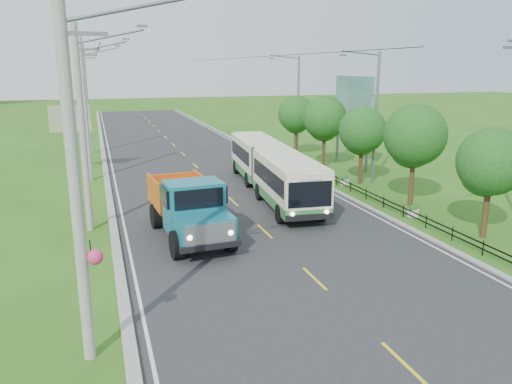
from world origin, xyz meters
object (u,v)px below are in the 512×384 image
planter_near (413,211)px  billboard_left (70,123)px  pole_nearest (78,188)px  billboard_right (354,101)px  tree_back (296,116)px  bus (271,166)px  planter_far (300,161)px  pole_mid (86,109)px  tree_second (490,165)px  pole_far (87,99)px  tree_third (414,138)px  streetlight_far (297,101)px  dump_truck (189,204)px  pole_near (83,129)px  tree_fifth (325,120)px  streetlight_mid (374,113)px  tree_fourth (362,133)px  planter_mid (344,181)px

planter_near → billboard_left: bearing=135.2°
pole_nearest → billboard_right: 30.84m
tree_back → bus: tree_back is taller
planter_far → pole_nearest: bearing=-124.0°
pole_mid → tree_second: 26.20m
pole_mid → planter_near: pole_mid is taller
pole_far → pole_mid: bearing=-90.0°
tree_third → streetlight_far: (0.79, 19.86, 0.92)m
billboard_right → dump_truck: bearing=-139.4°
streetlight_far → pole_mid: bearing=-159.7°
tree_third → billboard_right: size_ratio=0.82×
pole_near → bus: (11.17, 4.25, -3.29)m
pole_nearest → pole_far: same height
tree_fifth → streetlight_far: streetlight_far is taller
tree_fifth → billboard_right: billboard_right is taller
streetlight_mid → streetlight_far: (0.00, 14.00, 0.00)m
tree_fourth → tree_back: bearing=90.0°
pole_far → billboard_right: size_ratio=1.37×
pole_mid → streetlight_mid: bearing=-20.3°
streetlight_mid → planter_far: bearing=104.3°
bus → tree_back: bearing=66.9°
pole_far → planter_mid: 25.85m
streetlight_mid → billboard_right: size_ratio=1.24×
tree_fourth → dump_truck: bearing=-149.9°
planter_far → pole_mid: bearing=-176.6°
planter_mid → billboard_right: 8.68m
pole_mid → bus: (11.17, -7.75, -3.29)m
tree_fourth → billboard_right: 6.59m
tree_third → tree_back: 18.00m
tree_back → planter_far: bearing=-106.9°
pole_near → tree_fifth: size_ratio=1.72×
pole_nearest → pole_mid: bearing=90.1°
tree_second → tree_fourth: bearing=90.0°
streetlight_far → tree_back: bearing=-112.9°
streetlight_far → bus: (-7.73, -14.75, -3.10)m
planter_mid → billboard_right: size_ratio=0.09×
pole_mid → dump_truck: bearing=-72.9°
pole_near → tree_second: (18.12, -6.86, -1.57)m
pole_mid → pole_far: 12.00m
pole_mid → tree_third: pole_mid is taller
pole_mid → streetlight_mid: pole_mid is taller
planter_near → planter_far: bearing=90.0°
planter_near → billboard_right: size_ratio=0.09×
tree_fourth → planter_near: 8.87m
planter_mid → pole_far: bearing=131.6°
pole_near → planter_near: pole_near is taller
pole_nearest → planter_mid: bearing=45.3°
tree_back → streetlight_far: 2.37m
pole_nearest → planter_mid: size_ratio=14.93×
tree_second → tree_back: (0.00, 24.00, 0.13)m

